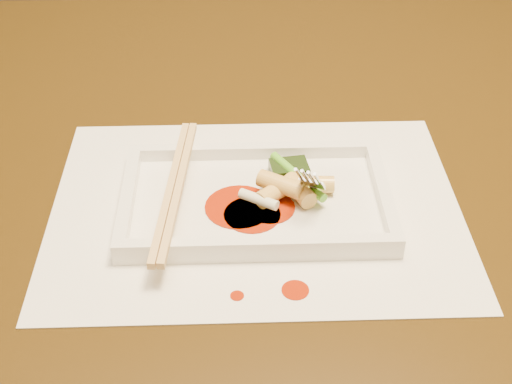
{
  "coord_description": "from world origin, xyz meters",
  "views": [
    {
      "loc": [
        0.04,
        -0.61,
        1.19
      ],
      "look_at": [
        0.05,
        -0.07,
        0.77
      ],
      "focal_mm": 50.0,
      "sensor_mm": 36.0,
      "label": 1
    }
  ],
  "objects_px": {
    "chopstick_a": "(171,188)",
    "fork": "(330,125)",
    "table": "(208,241)",
    "placemat": "(256,207)",
    "plate_base": "(256,203)"
  },
  "relations": [
    {
      "from": "chopstick_a",
      "to": "fork",
      "type": "distance_m",
      "value": 0.16
    },
    {
      "from": "table",
      "to": "fork",
      "type": "xyz_separation_m",
      "value": [
        0.12,
        -0.05,
        0.18
      ]
    },
    {
      "from": "table",
      "to": "plate_base",
      "type": "distance_m",
      "value": 0.14
    },
    {
      "from": "table",
      "to": "chopstick_a",
      "type": "relative_size",
      "value": 6.43
    },
    {
      "from": "table",
      "to": "plate_base",
      "type": "bearing_deg",
      "value": -50.9
    },
    {
      "from": "table",
      "to": "placemat",
      "type": "relative_size",
      "value": 3.5
    },
    {
      "from": "fork",
      "to": "table",
      "type": "bearing_deg",
      "value": 159.06
    },
    {
      "from": "plate_base",
      "to": "table",
      "type": "bearing_deg",
      "value": 129.1
    },
    {
      "from": "chopstick_a",
      "to": "plate_base",
      "type": "bearing_deg",
      "value": 0.0
    },
    {
      "from": "plate_base",
      "to": "fork",
      "type": "xyz_separation_m",
      "value": [
        0.07,
        0.02,
        0.08
      ]
    },
    {
      "from": "placemat",
      "to": "chopstick_a",
      "type": "distance_m",
      "value": 0.09
    },
    {
      "from": "chopstick_a",
      "to": "fork",
      "type": "relative_size",
      "value": 1.55
    },
    {
      "from": "table",
      "to": "chopstick_a",
      "type": "bearing_deg",
      "value": -114.16
    },
    {
      "from": "placemat",
      "to": "plate_base",
      "type": "height_order",
      "value": "plate_base"
    },
    {
      "from": "placemat",
      "to": "fork",
      "type": "height_order",
      "value": "fork"
    }
  ]
}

